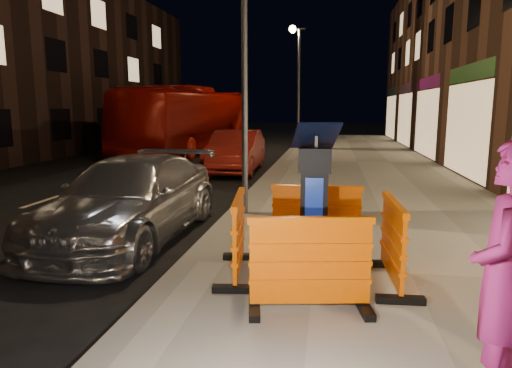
% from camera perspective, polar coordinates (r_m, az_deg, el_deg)
% --- Properties ---
extents(ground_plane, '(120.00, 120.00, 0.00)m').
position_cam_1_polar(ground_plane, '(6.61, -8.41, -10.71)').
color(ground_plane, black).
rests_on(ground_plane, ground).
extents(sidewalk, '(6.00, 60.00, 0.15)m').
position_cam_1_polar(sidewalk, '(6.39, 18.71, -11.14)').
color(sidewalk, gray).
rests_on(sidewalk, ground).
extents(kerb, '(0.30, 60.00, 0.15)m').
position_cam_1_polar(kerb, '(6.58, -8.43, -10.10)').
color(kerb, slate).
rests_on(kerb, ground).
extents(parking_kiosk, '(0.63, 0.63, 1.84)m').
position_cam_1_polar(parking_kiosk, '(5.64, 7.30, -2.87)').
color(parking_kiosk, black).
rests_on(parking_kiosk, sidewalk).
extents(barrier_front, '(1.39, 0.77, 1.03)m').
position_cam_1_polar(barrier_front, '(4.84, 6.79, -10.00)').
color(barrier_front, '#FF6400').
rests_on(barrier_front, sidewalk).
extents(barrier_back, '(1.34, 0.59, 1.03)m').
position_cam_1_polar(barrier_back, '(6.66, 7.52, -4.54)').
color(barrier_back, '#FF6400').
rests_on(barrier_back, sidewalk).
extents(barrier_kerbside, '(0.70, 1.38, 1.03)m').
position_cam_1_polar(barrier_kerbside, '(5.85, -2.18, -6.46)').
color(barrier_kerbside, '#FF6400').
rests_on(barrier_kerbside, sidewalk).
extents(barrier_bldgside, '(0.61, 1.35, 1.03)m').
position_cam_1_polar(barrier_bldgside, '(5.80, 16.71, -7.04)').
color(barrier_bldgside, '#FF6400').
rests_on(barrier_bldgside, sidewalk).
extents(car_silver, '(2.10, 4.91, 1.41)m').
position_cam_1_polar(car_silver, '(8.38, -15.17, -6.54)').
color(car_silver, '#B2B2B7').
rests_on(car_silver, ground).
extents(car_red, '(1.69, 4.50, 1.47)m').
position_cam_1_polar(car_red, '(16.22, -2.52, 1.52)').
color(car_red, maroon).
rests_on(car_red, ground).
extents(bus_doubledecker, '(3.81, 11.80, 3.23)m').
position_cam_1_polar(bus_doubledecker, '(23.53, -8.10, 3.96)').
color(bus_doubledecker, '#940A02').
rests_on(bus_doubledecker, ground).
extents(man, '(0.70, 0.83, 1.93)m').
position_cam_1_polar(man, '(3.65, 28.68, -10.25)').
color(man, '#90195E').
rests_on(man, sidewalk).
extents(street_lamp_mid, '(0.12, 0.12, 6.00)m').
position_cam_1_polar(street_lamp_mid, '(9.09, -1.45, 15.08)').
color(street_lamp_mid, '#3F3F44').
rests_on(street_lamp_mid, sidewalk).
extents(street_lamp_far, '(0.12, 0.12, 6.00)m').
position_cam_1_polar(street_lamp_far, '(23.97, 5.34, 11.66)').
color(street_lamp_far, '#3F3F44').
rests_on(street_lamp_far, sidewalk).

